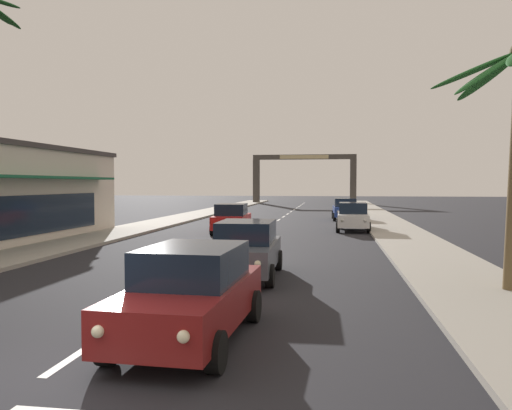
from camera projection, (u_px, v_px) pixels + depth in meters
ground_plane at (20, 392)px, 6.76m from camera, size 220.00×220.00×0.00m
sidewalk_right at (406, 238)px, 25.33m from camera, size 3.20×110.00×0.14m
sidewalk_left at (113, 233)px, 27.69m from camera, size 3.20×110.00×0.14m
lane_markings at (261, 237)px, 26.42m from camera, size 4.28×87.77×0.01m
sedan_lead_at_stop_bar at (191, 293)px, 9.00m from camera, size 2.08×4.50×1.68m
sedan_third_in_queue at (246, 249)px, 15.09m from camera, size 2.04×4.49×1.68m
sedan_oncoming_far at (232, 218)px, 28.51m from camera, size 2.14×4.52×1.68m
sedan_parked_nearest_kerb at (353, 216)px, 30.10m from camera, size 2.02×4.48×1.68m
sedan_parked_mid_kerb at (345, 209)px, 39.06m from camera, size 2.07×4.50×1.68m
town_gateway_arch at (304, 172)px, 72.90m from camera, size 14.90×0.90×7.04m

